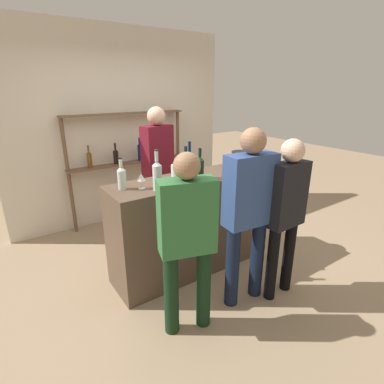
{
  "coord_description": "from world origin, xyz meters",
  "views": [
    {
      "loc": [
        -1.72,
        -2.49,
        2.0
      ],
      "look_at": [
        0.0,
        0.0,
        0.92
      ],
      "focal_mm": 28.0,
      "sensor_mm": 36.0,
      "label": 1
    }
  ],
  "objects_px": {
    "server_behind_counter": "(158,162)",
    "counter_bottle_2": "(122,177)",
    "ice_bucket": "(241,159)",
    "cork_jar": "(177,173)",
    "wine_glass": "(141,178)",
    "counter_bottle_0": "(186,170)",
    "counter_bottle_1": "(190,164)",
    "counter_bottle_3": "(157,175)",
    "counter_bottle_4": "(200,167)",
    "customer_center": "(249,207)",
    "customer_left": "(187,234)",
    "customer_right": "(286,208)"
  },
  "relations": [
    {
      "from": "server_behind_counter",
      "to": "counter_bottle_2",
      "type": "bearing_deg",
      "value": -56.51
    },
    {
      "from": "ice_bucket",
      "to": "cork_jar",
      "type": "xyz_separation_m",
      "value": [
        -0.91,
        -0.03,
        -0.01
      ]
    },
    {
      "from": "server_behind_counter",
      "to": "wine_glass",
      "type": "bearing_deg",
      "value": -48.05
    },
    {
      "from": "counter_bottle_0",
      "to": "counter_bottle_1",
      "type": "height_order",
      "value": "counter_bottle_0"
    },
    {
      "from": "wine_glass",
      "to": "server_behind_counter",
      "type": "relative_size",
      "value": 0.08
    },
    {
      "from": "counter_bottle_2",
      "to": "counter_bottle_3",
      "type": "distance_m",
      "value": 0.34
    },
    {
      "from": "counter_bottle_4",
      "to": "customer_center",
      "type": "height_order",
      "value": "customer_center"
    },
    {
      "from": "counter_bottle_2",
      "to": "customer_left",
      "type": "height_order",
      "value": "customer_left"
    },
    {
      "from": "counter_bottle_3",
      "to": "server_behind_counter",
      "type": "relative_size",
      "value": 0.22
    },
    {
      "from": "counter_bottle_1",
      "to": "customer_center",
      "type": "distance_m",
      "value": 0.82
    },
    {
      "from": "counter_bottle_3",
      "to": "ice_bucket",
      "type": "bearing_deg",
      "value": 8.18
    },
    {
      "from": "ice_bucket",
      "to": "customer_center",
      "type": "bearing_deg",
      "value": -128.83
    },
    {
      "from": "wine_glass",
      "to": "customer_left",
      "type": "relative_size",
      "value": 0.1
    },
    {
      "from": "customer_right",
      "to": "ice_bucket",
      "type": "bearing_deg",
      "value": -17.8
    },
    {
      "from": "customer_center",
      "to": "counter_bottle_2",
      "type": "bearing_deg",
      "value": 52.18
    },
    {
      "from": "counter_bottle_0",
      "to": "wine_glass",
      "type": "height_order",
      "value": "counter_bottle_0"
    },
    {
      "from": "wine_glass",
      "to": "server_behind_counter",
      "type": "height_order",
      "value": "server_behind_counter"
    },
    {
      "from": "counter_bottle_1",
      "to": "counter_bottle_2",
      "type": "height_order",
      "value": "counter_bottle_1"
    },
    {
      "from": "ice_bucket",
      "to": "cork_jar",
      "type": "height_order",
      "value": "ice_bucket"
    },
    {
      "from": "customer_left",
      "to": "counter_bottle_1",
      "type": "bearing_deg",
      "value": -17.92
    },
    {
      "from": "counter_bottle_1",
      "to": "ice_bucket",
      "type": "height_order",
      "value": "counter_bottle_1"
    },
    {
      "from": "counter_bottle_3",
      "to": "customer_right",
      "type": "relative_size",
      "value": 0.24
    },
    {
      "from": "counter_bottle_3",
      "to": "wine_glass",
      "type": "distance_m",
      "value": 0.17
    },
    {
      "from": "counter_bottle_1",
      "to": "ice_bucket",
      "type": "relative_size",
      "value": 1.64
    },
    {
      "from": "counter_bottle_0",
      "to": "counter_bottle_1",
      "type": "distance_m",
      "value": 0.26
    },
    {
      "from": "counter_bottle_3",
      "to": "customer_right",
      "type": "xyz_separation_m",
      "value": [
        0.94,
        -0.73,
        -0.3
      ]
    },
    {
      "from": "counter_bottle_0",
      "to": "server_behind_counter",
      "type": "distance_m",
      "value": 1.14
    },
    {
      "from": "cork_jar",
      "to": "server_behind_counter",
      "type": "bearing_deg",
      "value": 72.8
    },
    {
      "from": "cork_jar",
      "to": "server_behind_counter",
      "type": "distance_m",
      "value": 0.99
    },
    {
      "from": "counter_bottle_0",
      "to": "counter_bottle_2",
      "type": "bearing_deg",
      "value": 157.89
    },
    {
      "from": "counter_bottle_1",
      "to": "customer_left",
      "type": "distance_m",
      "value": 1.0
    },
    {
      "from": "customer_left",
      "to": "customer_center",
      "type": "xyz_separation_m",
      "value": [
        0.66,
        0.0,
        0.08
      ]
    },
    {
      "from": "counter_bottle_1",
      "to": "counter_bottle_2",
      "type": "relative_size",
      "value": 1.27
    },
    {
      "from": "counter_bottle_3",
      "to": "customer_center",
      "type": "distance_m",
      "value": 0.87
    },
    {
      "from": "customer_right",
      "to": "customer_left",
      "type": "distance_m",
      "value": 1.02
    },
    {
      "from": "counter_bottle_2",
      "to": "customer_center",
      "type": "xyz_separation_m",
      "value": [
        0.85,
        -0.81,
        -0.22
      ]
    },
    {
      "from": "cork_jar",
      "to": "server_behind_counter",
      "type": "xyz_separation_m",
      "value": [
        0.29,
        0.94,
        -0.12
      ]
    },
    {
      "from": "counter_bottle_0",
      "to": "counter_bottle_1",
      "type": "relative_size",
      "value": 1.0
    },
    {
      "from": "counter_bottle_2",
      "to": "counter_bottle_3",
      "type": "xyz_separation_m",
      "value": [
        0.26,
        -0.21,
        0.03
      ]
    },
    {
      "from": "counter_bottle_3",
      "to": "ice_bucket",
      "type": "relative_size",
      "value": 1.64
    },
    {
      "from": "customer_right",
      "to": "server_behind_counter",
      "type": "bearing_deg",
      "value": 9.91
    },
    {
      "from": "counter_bottle_1",
      "to": "customer_left",
      "type": "height_order",
      "value": "customer_left"
    },
    {
      "from": "customer_right",
      "to": "customer_left",
      "type": "bearing_deg",
      "value": 81.22
    },
    {
      "from": "customer_right",
      "to": "customer_left",
      "type": "height_order",
      "value": "customer_right"
    },
    {
      "from": "counter_bottle_4",
      "to": "customer_left",
      "type": "xyz_separation_m",
      "value": [
        -0.6,
        -0.66,
        -0.31
      ]
    },
    {
      "from": "ice_bucket",
      "to": "server_behind_counter",
      "type": "distance_m",
      "value": 1.11
    },
    {
      "from": "counter_bottle_0",
      "to": "counter_bottle_1",
      "type": "bearing_deg",
      "value": 47.85
    },
    {
      "from": "counter_bottle_2",
      "to": "counter_bottle_4",
      "type": "xyz_separation_m",
      "value": [
        0.78,
        -0.15,
        0.01
      ]
    },
    {
      "from": "counter_bottle_0",
      "to": "customer_center",
      "type": "relative_size",
      "value": 0.23
    },
    {
      "from": "counter_bottle_0",
      "to": "customer_left",
      "type": "height_order",
      "value": "customer_left"
    }
  ]
}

